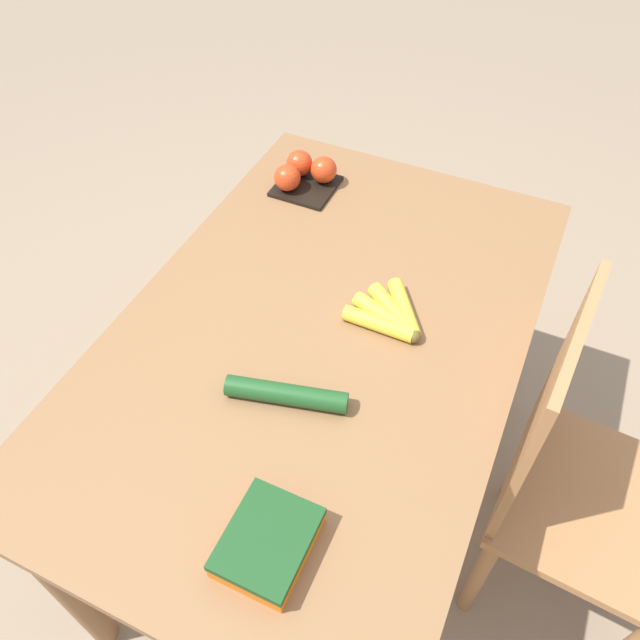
{
  "coord_description": "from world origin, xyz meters",
  "views": [
    {
      "loc": [
        0.76,
        0.35,
        1.74
      ],
      "look_at": [
        0.0,
        0.0,
        0.8
      ],
      "focal_mm": 35.0,
      "sensor_mm": 36.0,
      "label": 1
    }
  ],
  "objects_px": {
    "chair": "(573,482)",
    "banana_bunch": "(391,316)",
    "cucumber_near": "(286,394)",
    "carrot_bag": "(268,541)",
    "tomato_pack": "(304,173)"
  },
  "relations": [
    {
      "from": "carrot_bag",
      "to": "tomato_pack",
      "type": "bearing_deg",
      "value": -157.73
    },
    {
      "from": "banana_bunch",
      "to": "carrot_bag",
      "type": "bearing_deg",
      "value": -0.79
    },
    {
      "from": "banana_bunch",
      "to": "carrot_bag",
      "type": "height_order",
      "value": "carrot_bag"
    },
    {
      "from": "chair",
      "to": "cucumber_near",
      "type": "distance_m",
      "value": 0.69
    },
    {
      "from": "tomato_pack",
      "to": "banana_bunch",
      "type": "bearing_deg",
      "value": 46.45
    },
    {
      "from": "carrot_bag",
      "to": "cucumber_near",
      "type": "height_order",
      "value": "carrot_bag"
    },
    {
      "from": "cucumber_near",
      "to": "tomato_pack",
      "type": "bearing_deg",
      "value": -157.16
    },
    {
      "from": "chair",
      "to": "banana_bunch",
      "type": "relative_size",
      "value": 5.59
    },
    {
      "from": "chair",
      "to": "banana_bunch",
      "type": "bearing_deg",
      "value": 90.74
    },
    {
      "from": "chair",
      "to": "carrot_bag",
      "type": "relative_size",
      "value": 5.82
    },
    {
      "from": "banana_bunch",
      "to": "tomato_pack",
      "type": "distance_m",
      "value": 0.51
    },
    {
      "from": "banana_bunch",
      "to": "cucumber_near",
      "type": "xyz_separation_m",
      "value": [
        0.27,
        -0.11,
        0.0
      ]
    },
    {
      "from": "chair",
      "to": "carrot_bag",
      "type": "distance_m",
      "value": 0.76
    },
    {
      "from": "carrot_bag",
      "to": "cucumber_near",
      "type": "relative_size",
      "value": 0.69
    },
    {
      "from": "chair",
      "to": "banana_bunch",
      "type": "distance_m",
      "value": 0.56
    }
  ]
}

